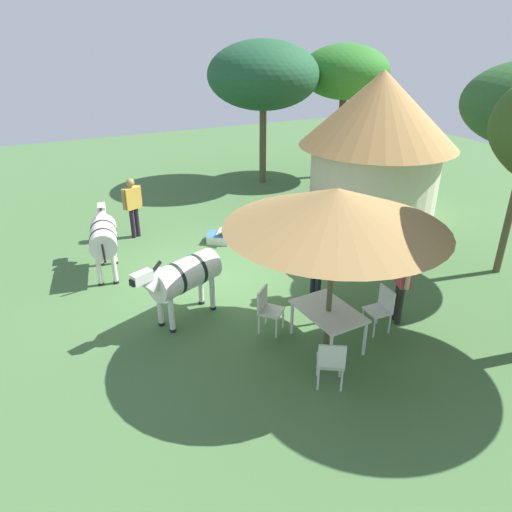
{
  "coord_description": "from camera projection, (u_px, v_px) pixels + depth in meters",
  "views": [
    {
      "loc": [
        9.35,
        -3.83,
        5.36
      ],
      "look_at": [
        1.16,
        0.22,
        1.0
      ],
      "focal_mm": 33.4,
      "sensor_mm": 36.0,
      "label": 1
    }
  ],
  "objects": [
    {
      "name": "acacia_tree_left_background",
      "position": [
        345.0,
        72.0,
        17.64
      ],
      "size": [
        3.29,
        3.29,
        4.93
      ],
      "color": "#463F1B",
      "rests_on": "ground_plane"
    },
    {
      "name": "striped_lounge_chair",
      "position": [
        221.0,
        233.0,
        13.18
      ],
      "size": [
        0.9,
        0.97,
        0.6
      ],
      "rotation": [
        0.0,
        0.0,
        2.52
      ],
      "color": "#356FB5",
      "rests_on": "ground_plane"
    },
    {
      "name": "shade_umbrella",
      "position": [
        336.0,
        208.0,
        7.82
      ],
      "size": [
        3.8,
        3.8,
        3.05
      ],
      "color": "brown",
      "rests_on": "ground_plane"
    },
    {
      "name": "standing_watcher",
      "position": [
        132.0,
        202.0,
        13.17
      ],
      "size": [
        0.36,
        0.58,
        1.71
      ],
      "rotation": [
        0.0,
        0.0,
        -1.22
      ],
      "color": "#26182A",
      "rests_on": "ground_plane"
    },
    {
      "name": "ground_plane",
      "position": [
        226.0,
        277.0,
        11.4
      ],
      "size": [
        36.0,
        36.0,
        0.0
      ],
      "primitive_type": "plane",
      "color": "#43693A"
    },
    {
      "name": "patio_dining_table",
      "position": [
        328.0,
        314.0,
        8.7
      ],
      "size": [
        1.38,
        0.96,
        0.74
      ],
      "rotation": [
        0.0,
        0.0,
        0.06
      ],
      "color": "silver",
      "rests_on": "ground_plane"
    },
    {
      "name": "zebra_by_umbrella",
      "position": [
        333.0,
        228.0,
        11.63
      ],
      "size": [
        2.14,
        0.72,
        1.51
      ],
      "rotation": [
        0.0,
        0.0,
        1.62
      ],
      "color": "silver",
      "rests_on": "ground_plane"
    },
    {
      "name": "acacia_tree_far_lawn",
      "position": [
        263.0,
        75.0,
        16.86
      ],
      "size": [
        4.0,
        4.0,
        5.09
      ],
      "color": "brown",
      "rests_on": "ground_plane"
    },
    {
      "name": "zebra_toward_hut",
      "position": [
        103.0,
        236.0,
        11.18
      ],
      "size": [
        2.08,
        0.85,
        1.51
      ],
      "rotation": [
        0.0,
        0.0,
        1.39
      ],
      "color": "silver",
      "rests_on": "ground_plane"
    },
    {
      "name": "guest_behind_table",
      "position": [
        402.0,
        276.0,
        9.23
      ],
      "size": [
        0.58,
        0.37,
        1.73
      ],
      "rotation": [
        0.0,
        0.0,
        5.91
      ],
      "color": "black",
      "rests_on": "ground_plane"
    },
    {
      "name": "guest_beside_umbrella",
      "position": [
        317.0,
        257.0,
        10.16
      ],
      "size": [
        0.54,
        0.36,
        1.61
      ],
      "rotation": [
        0.0,
        0.0,
        0.41
      ],
      "color": "black",
      "rests_on": "ground_plane"
    },
    {
      "name": "patio_chair_near_lawn",
      "position": [
        267.0,
        307.0,
        9.17
      ],
      "size": [
        0.61,
        0.61,
        0.9
      ],
      "rotation": [
        0.0,
        0.0,
        -0.85
      ],
      "color": "silver",
      "rests_on": "ground_plane"
    },
    {
      "name": "patio_chair_east_end",
      "position": [
        381.0,
        307.0,
        9.19
      ],
      "size": [
        0.46,
        0.44,
        0.9
      ],
      "rotation": [
        0.0,
        0.0,
        -3.19
      ],
      "color": "silver",
      "rests_on": "ground_plane"
    },
    {
      "name": "patio_chair_near_hut",
      "position": [
        331.0,
        361.0,
        7.68
      ],
      "size": [
        0.59,
        0.59,
        0.9
      ],
      "rotation": [
        0.0,
        0.0,
        1.02
      ],
      "color": "silver",
      "rests_on": "ground_plane"
    },
    {
      "name": "thatched_hut",
      "position": [
        377.0,
        139.0,
        14.39
      ],
      "size": [
        4.76,
        4.76,
        4.34
      ],
      "rotation": [
        0.0,
        0.0,
        0.85
      ],
      "color": "beige",
      "rests_on": "ground_plane"
    },
    {
      "name": "zebra_nearest_camera",
      "position": [
        183.0,
        276.0,
        9.37
      ],
      "size": [
        1.14,
        2.0,
        1.5
      ],
      "rotation": [
        0.0,
        0.0,
        3.54
      ],
      "color": "silver",
      "rests_on": "ground_plane"
    }
  ]
}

